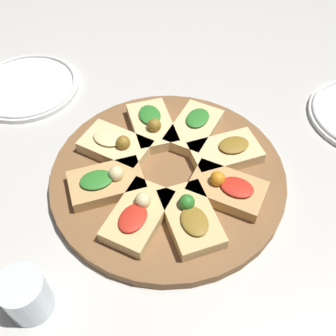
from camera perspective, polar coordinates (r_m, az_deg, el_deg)
The scene contains 12 objects.
ground_plane at distance 0.73m, azimuth 0.00°, elevation -1.62°, with size 3.00×3.00×0.00m, color beige.
serving_board at distance 0.72m, azimuth 0.00°, elevation -1.12°, with size 0.43×0.43×0.02m, color brown.
focaccia_slice_0 at distance 0.73m, azimuth 8.38°, elevation 2.30°, with size 0.12×0.15×0.03m.
focaccia_slice_1 at distance 0.77m, azimuth 3.83°, elevation 5.84°, with size 0.11×0.15×0.03m.
focaccia_slice_2 at distance 0.77m, azimuth -2.33°, elevation 6.25°, with size 0.15×0.12×0.04m.
focaccia_slice_3 at distance 0.74m, azimuth -7.63°, elevation 3.27°, with size 0.14×0.11×0.04m.
focaccia_slice_4 at distance 0.69m, azimuth -8.90°, elevation -2.05°, with size 0.12×0.15×0.04m.
focaccia_slice_5 at distance 0.64m, azimuth -4.35°, elevation -6.78°, with size 0.12×0.15×0.04m.
focaccia_slice_6 at distance 0.64m, azimuth 3.29°, elevation -7.16°, with size 0.15×0.12×0.04m.
focaccia_slice_7 at distance 0.68m, azimuth 8.57°, elevation -2.97°, with size 0.15×0.12×0.04m.
plate_left at distance 0.96m, azimuth -19.86°, elevation 11.19°, with size 0.24×0.24×0.02m.
water_glass at distance 0.61m, azimuth -19.91°, elevation -16.99°, with size 0.07×0.07×0.08m, color silver.
Camera 1 is at (0.33, -0.31, 0.57)m, focal length 42.00 mm.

